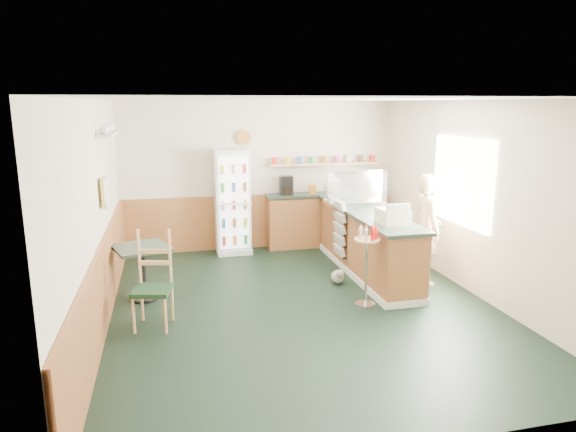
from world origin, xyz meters
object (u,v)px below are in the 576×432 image
object	(u,v)px
display_case	(355,188)
drinks_fridge	(233,202)
cash_register	(393,216)
cafe_table	(142,262)
condiment_stand	(367,254)
cafe_chair	(152,276)
shopkeeper	(427,229)

from	to	relation	value
display_case	drinks_fridge	bearing A→B (deg)	150.57
display_case	cash_register	size ratio (longest dim) A/B	2.41
cafe_table	cash_register	bearing A→B (deg)	-9.32
cash_register	condiment_stand	world-z (taller)	cash_register
drinks_fridge	condiment_stand	world-z (taller)	drinks_fridge
cafe_chair	condiment_stand	bearing A→B (deg)	12.06
drinks_fridge	condiment_stand	bearing A→B (deg)	-64.31
condiment_stand	cafe_chair	bearing A→B (deg)	179.31
condiment_stand	cafe_table	world-z (taller)	condiment_stand
shopkeeper	cafe_chair	distance (m)	4.01
cash_register	condiment_stand	size ratio (longest dim) A/B	0.37
display_case	cafe_table	xyz separation A→B (m)	(-3.40, -0.94, -0.75)
display_case	shopkeeper	size ratio (longest dim) A/B	0.58
cash_register	condiment_stand	bearing A→B (deg)	-148.32
cash_register	drinks_fridge	bearing A→B (deg)	124.27
display_case	cafe_table	bearing A→B (deg)	-164.55
drinks_fridge	cafe_chair	size ratio (longest dim) A/B	1.59
cafe_table	cafe_chair	world-z (taller)	cafe_chair
shopkeeper	condiment_stand	world-z (taller)	shopkeeper
cash_register	cafe_table	bearing A→B (deg)	168.47
cash_register	shopkeeper	xyz separation A→B (m)	(0.70, 0.30, -0.29)
display_case	cafe_table	world-z (taller)	display_case
cash_register	display_case	bearing A→B (deg)	87.79
drinks_fridge	display_case	size ratio (longest dim) A/B	1.95
display_case	condiment_stand	size ratio (longest dim) A/B	0.89
cafe_table	shopkeeper	bearing A→B (deg)	-3.60
display_case	condiment_stand	xyz separation A→B (m)	(-0.50, -1.84, -0.58)
condiment_stand	cafe_chair	size ratio (longest dim) A/B	0.91
condiment_stand	cafe_table	xyz separation A→B (m)	(-2.90, 0.90, -0.17)
cash_register	condiment_stand	xyz separation A→B (m)	(-0.50, -0.34, -0.41)
drinks_fridge	condiment_stand	xyz separation A→B (m)	(1.40, -2.91, -0.22)
drinks_fridge	condiment_stand	distance (m)	3.23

